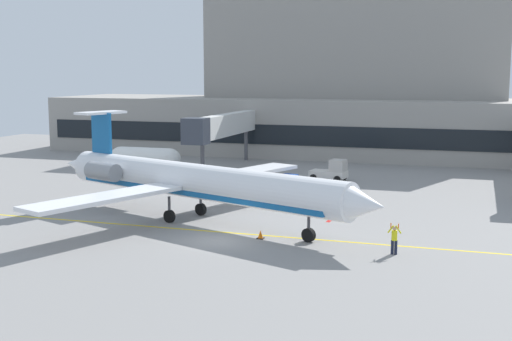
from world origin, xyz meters
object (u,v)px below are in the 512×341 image
Objects in this scene: pushback_tractor at (292,186)px; fuel_tank at (145,158)px; baggage_tug at (332,171)px; marshaller at (394,239)px; regional_jet at (192,181)px.

fuel_tank is at bearing 152.72° from pushback_tractor.
pushback_tractor is (-1.50, -9.59, -0.06)m from baggage_tug.
pushback_tractor is 1.96× the size of marshaller.
baggage_tug is 2.01× the size of marshaller.
baggage_tug is at bearing 74.02° from regional_jet.
fuel_tank is at bearing 179.04° from baggage_tug.
pushback_tractor is (4.47, 11.24, -1.96)m from regional_jet.
pushback_tractor is at bearing -27.28° from fuel_tank.
regional_jet is 12.26m from pushback_tractor.
regional_jet reaches higher than fuel_tank.
regional_jet reaches higher than pushback_tractor.
baggage_tug is at bearing 81.09° from pushback_tractor.
regional_jet is 21.76m from baggage_tug.
regional_jet is at bearing -111.66° from pushback_tractor.
regional_jet is 25.89m from fuel_tank.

